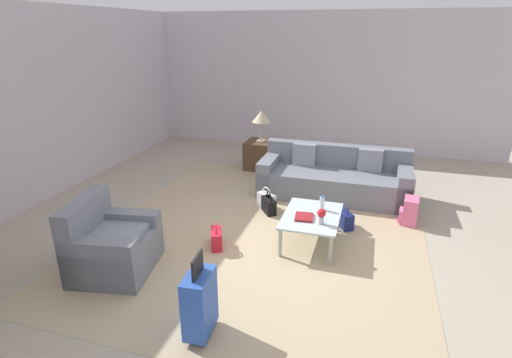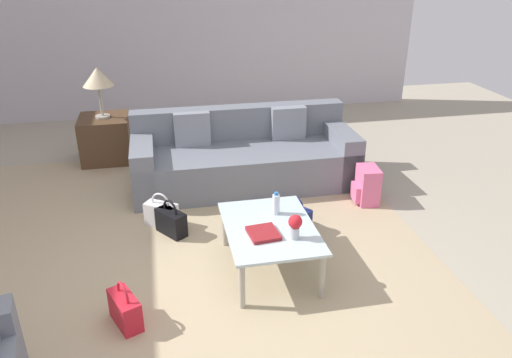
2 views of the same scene
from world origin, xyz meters
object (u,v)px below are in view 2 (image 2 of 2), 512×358
at_px(couch, 243,158).
at_px(side_table, 106,139).
at_px(handbag_black, 171,222).
at_px(handbag_navy, 295,217).
at_px(handbag_white, 161,214).
at_px(coffee_table_book, 263,233).
at_px(coffee_table, 270,232).
at_px(backpack_pink, 367,186).
at_px(water_bottle, 276,204).
at_px(handbag_red, 125,309).
at_px(table_lamp, 98,78).
at_px(flower_vase, 295,225).

bearing_deg(couch, side_table, 57.86).
relative_size(handbag_black, handbag_navy, 1.00).
xyz_separation_m(couch, handbag_navy, (-1.20, -0.29, -0.16)).
distance_m(side_table, handbag_navy, 2.91).
xyz_separation_m(handbag_black, handbag_white, (0.17, 0.09, 0.00)).
distance_m(coffee_table_book, handbag_white, 1.34).
distance_m(handbag_black, handbag_navy, 1.18).
relative_size(side_table, handbag_black, 1.70).
relative_size(coffee_table, backpack_pink, 2.50).
xyz_separation_m(water_bottle, side_table, (2.60, 1.60, -0.23)).
bearing_deg(coffee_table_book, backpack_pink, -56.70).
distance_m(handbag_white, handbag_red, 1.42).
bearing_deg(coffee_table_book, couch, -11.37).
distance_m(couch, water_bottle, 1.61).
relative_size(water_bottle, table_lamp, 0.33).
height_order(coffee_table, handbag_black, coffee_table).
relative_size(couch, side_table, 4.08).
distance_m(flower_vase, handbag_navy, 0.95).
xyz_separation_m(water_bottle, handbag_white, (0.72, 0.97, -0.38)).
xyz_separation_m(handbag_black, handbag_navy, (-0.15, -1.17, 0.00)).
relative_size(couch, handbag_red, 6.94).
bearing_deg(water_bottle, coffee_table_book, 150.64).
relative_size(water_bottle, backpack_pink, 0.51).
bearing_deg(backpack_pink, water_bottle, 123.96).
height_order(coffee_table_book, handbag_red, coffee_table_book).
xyz_separation_m(coffee_table_book, handbag_white, (1.04, 0.79, -0.30)).
distance_m(side_table, handbag_white, 1.99).
xyz_separation_m(water_bottle, backpack_pink, (0.80, -1.19, -0.32)).
bearing_deg(table_lamp, handbag_red, -174.18).
height_order(table_lamp, handbag_black, table_lamp).
bearing_deg(handbag_black, handbag_red, 162.43).
distance_m(handbag_white, backpack_pink, 2.16).
bearing_deg(handbag_navy, handbag_white, 75.52).
distance_m(couch, handbag_white, 1.31).
bearing_deg(coffee_table_book, handbag_red, 101.42).
relative_size(handbag_white, backpack_pink, 0.89).
bearing_deg(handbag_red, flower_vase, -79.62).
bearing_deg(side_table, water_bottle, -148.39).
height_order(water_bottle, flower_vase, flower_vase).
height_order(couch, water_bottle, couch).
relative_size(water_bottle, side_table, 0.34).
xyz_separation_m(water_bottle, handbag_red, (-0.66, 1.27, -0.38)).
relative_size(couch, table_lamp, 3.99).
height_order(flower_vase, handbag_red, flower_vase).
bearing_deg(coffee_table, handbag_red, 111.56).
xyz_separation_m(flower_vase, handbag_black, (0.97, 0.93, -0.41)).
bearing_deg(couch, handbag_navy, -166.44).
relative_size(side_table, handbag_red, 1.70).
xyz_separation_m(couch, handbag_white, (-0.87, 0.97, -0.16)).
distance_m(water_bottle, table_lamp, 3.10).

